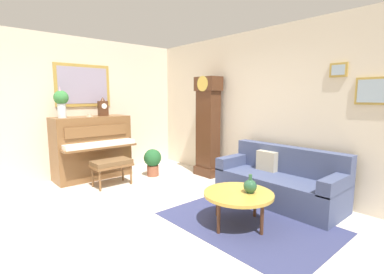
% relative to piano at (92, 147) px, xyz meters
% --- Properties ---
extents(ground_plane, '(6.40, 6.00, 0.10)m').
position_rel_piano_xyz_m(ground_plane, '(2.23, -0.23, -0.68)').
color(ground_plane, beige).
extents(wall_left, '(0.13, 4.90, 2.80)m').
position_rel_piano_xyz_m(wall_left, '(-0.37, -0.23, 0.78)').
color(wall_left, beige).
rests_on(wall_left, ground_plane).
extents(wall_back, '(5.30, 0.13, 2.80)m').
position_rel_piano_xyz_m(wall_back, '(2.24, 2.17, 0.78)').
color(wall_back, beige).
rests_on(wall_back, ground_plane).
extents(area_rug, '(2.10, 1.50, 0.01)m').
position_rel_piano_xyz_m(area_rug, '(3.35, 0.69, -0.62)').
color(area_rug, navy).
rests_on(area_rug, ground_plane).
extents(piano, '(0.87, 1.44, 1.24)m').
position_rel_piano_xyz_m(piano, '(0.00, 0.00, 0.00)').
color(piano, brown).
rests_on(piano, ground_plane).
extents(piano_bench, '(0.42, 0.70, 0.48)m').
position_rel_piano_xyz_m(piano_bench, '(0.74, 0.05, -0.22)').
color(piano_bench, brown).
rests_on(piano_bench, ground_plane).
extents(grandfather_clock, '(0.52, 0.34, 2.03)m').
position_rel_piano_xyz_m(grandfather_clock, '(1.40, 1.87, 0.34)').
color(grandfather_clock, '#4C2B19').
rests_on(grandfather_clock, ground_plane).
extents(couch, '(1.90, 0.80, 0.84)m').
position_rel_piano_xyz_m(couch, '(3.19, 1.68, -0.31)').
color(couch, '#424C70').
rests_on(couch, ground_plane).
extents(coffee_table, '(0.88, 0.88, 0.43)m').
position_rel_piano_xyz_m(coffee_table, '(3.29, 0.55, -0.23)').
color(coffee_table, gold).
rests_on(coffee_table, ground_plane).
extents(mantel_clock, '(0.13, 0.18, 0.38)m').
position_rel_piano_xyz_m(mantel_clock, '(0.00, 0.26, 0.79)').
color(mantel_clock, '#4C2B19').
rests_on(mantel_clock, piano).
extents(flower_vase, '(0.26, 0.26, 0.58)m').
position_rel_piano_xyz_m(flower_vase, '(0.00, -0.53, 0.93)').
color(flower_vase, silver).
rests_on(flower_vase, piano).
extents(teacup, '(0.12, 0.12, 0.06)m').
position_rel_piano_xyz_m(teacup, '(0.12, -0.07, 0.64)').
color(teacup, beige).
rests_on(teacup, piano).
extents(green_jug, '(0.17, 0.17, 0.24)m').
position_rel_piano_xyz_m(green_jug, '(3.39, 0.65, -0.11)').
color(green_jug, '#234C33').
rests_on(green_jug, coffee_table).
extents(potted_plant, '(0.36, 0.36, 0.56)m').
position_rel_piano_xyz_m(potted_plant, '(0.69, 0.98, -0.30)').
color(potted_plant, '#935138').
rests_on(potted_plant, ground_plane).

